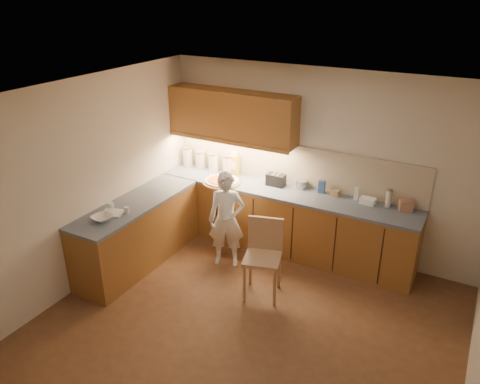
{
  "coord_description": "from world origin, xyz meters",
  "views": [
    {
      "loc": [
        1.96,
        -3.83,
        3.56
      ],
      "look_at": [
        -0.8,
        1.2,
        1.0
      ],
      "focal_mm": 35.0,
      "sensor_mm": 36.0,
      "label": 1
    }
  ],
  "objects_px": {
    "child": "(227,220)",
    "wooden_chair": "(264,251)",
    "oil_jug": "(235,164)",
    "toaster": "(276,180)",
    "pizza_on_board": "(222,181)"
  },
  "relations": [
    {
      "from": "wooden_chair",
      "to": "toaster",
      "type": "distance_m",
      "value": 1.32
    },
    {
      "from": "child",
      "to": "wooden_chair",
      "type": "height_order",
      "value": "child"
    },
    {
      "from": "child",
      "to": "wooden_chair",
      "type": "bearing_deg",
      "value": -47.73
    },
    {
      "from": "wooden_chair",
      "to": "oil_jug",
      "type": "bearing_deg",
      "value": 115.31
    },
    {
      "from": "child",
      "to": "wooden_chair",
      "type": "distance_m",
      "value": 0.8
    },
    {
      "from": "toaster",
      "to": "pizza_on_board",
      "type": "bearing_deg",
      "value": -157.47
    },
    {
      "from": "oil_jug",
      "to": "pizza_on_board",
      "type": "bearing_deg",
      "value": -90.39
    },
    {
      "from": "child",
      "to": "oil_jug",
      "type": "distance_m",
      "value": 1.1
    },
    {
      "from": "oil_jug",
      "to": "child",
      "type": "bearing_deg",
      "value": -66.79
    },
    {
      "from": "pizza_on_board",
      "to": "oil_jug",
      "type": "relative_size",
      "value": 1.54
    },
    {
      "from": "pizza_on_board",
      "to": "wooden_chair",
      "type": "relative_size",
      "value": 0.57
    },
    {
      "from": "child",
      "to": "toaster",
      "type": "height_order",
      "value": "child"
    },
    {
      "from": "wooden_chair",
      "to": "toaster",
      "type": "bearing_deg",
      "value": 92.45
    },
    {
      "from": "pizza_on_board",
      "to": "toaster",
      "type": "relative_size",
      "value": 2.1
    },
    {
      "from": "wooden_chair",
      "to": "toaster",
      "type": "height_order",
      "value": "toaster"
    }
  ]
}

